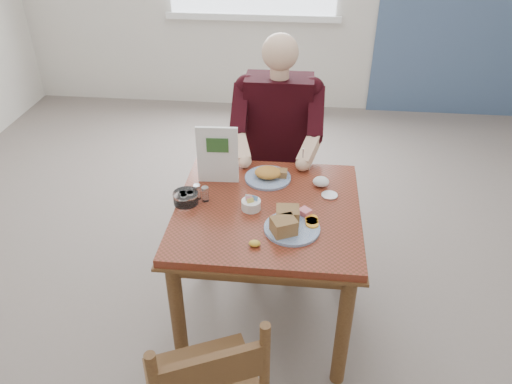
# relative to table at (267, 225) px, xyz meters

# --- Properties ---
(floor) EXTENTS (6.00, 6.00, 0.00)m
(floor) POSITION_rel_table_xyz_m (0.00, 0.00, -0.64)
(floor) COLOR #70645A
(floor) RESTS_ON ground
(lemon_wedge) EXTENTS (0.05, 0.04, 0.03)m
(lemon_wedge) POSITION_rel_table_xyz_m (-0.03, -0.31, 0.13)
(lemon_wedge) COLOR gold
(lemon_wedge) RESTS_ON table
(napkin) EXTENTS (0.09, 0.08, 0.05)m
(napkin) POSITION_rel_table_xyz_m (0.26, 0.22, 0.14)
(napkin) COLOR white
(napkin) RESTS_ON table
(metal_dish) EXTENTS (0.09, 0.09, 0.01)m
(metal_dish) POSITION_rel_table_xyz_m (0.30, 0.13, 0.12)
(metal_dish) COLOR silver
(metal_dish) RESTS_ON table
(table) EXTENTS (0.92, 0.92, 0.75)m
(table) POSITION_rel_table_xyz_m (0.00, 0.00, 0.00)
(table) COLOR maroon
(table) RESTS_ON ground
(chair_far) EXTENTS (0.42, 0.42, 0.95)m
(chair_far) POSITION_rel_table_xyz_m (0.00, 0.80, -0.16)
(chair_far) COLOR brown
(chair_far) RESTS_ON ground
(diner) EXTENTS (0.53, 0.56, 1.39)m
(diner) POSITION_rel_table_xyz_m (0.00, 0.71, 0.17)
(diner) COLOR gray
(diner) RESTS_ON chair_far
(near_plate) EXTENTS (0.33, 0.33, 0.09)m
(near_plate) POSITION_rel_table_xyz_m (0.11, -0.17, 0.14)
(near_plate) COLOR white
(near_plate) RESTS_ON table
(far_plate) EXTENTS (0.26, 0.26, 0.07)m
(far_plate) POSITION_rel_table_xyz_m (-0.02, 0.26, 0.14)
(far_plate) COLOR white
(far_plate) RESTS_ON table
(caddy) EXTENTS (0.10, 0.10, 0.07)m
(caddy) POSITION_rel_table_xyz_m (-0.08, -0.03, 0.14)
(caddy) COLOR white
(caddy) RESTS_ON table
(shakers) EXTENTS (0.09, 0.06, 0.08)m
(shakers) POSITION_rel_table_xyz_m (-0.33, 0.03, 0.15)
(shakers) COLOR white
(shakers) RESTS_ON table
(creamer) EXTENTS (0.15, 0.15, 0.06)m
(creamer) POSITION_rel_table_xyz_m (-0.41, -0.00, 0.14)
(creamer) COLOR white
(creamer) RESTS_ON table
(menu) EXTENTS (0.21, 0.03, 0.31)m
(menu) POSITION_rel_table_xyz_m (-0.28, 0.21, 0.27)
(menu) COLOR white
(menu) RESTS_ON table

